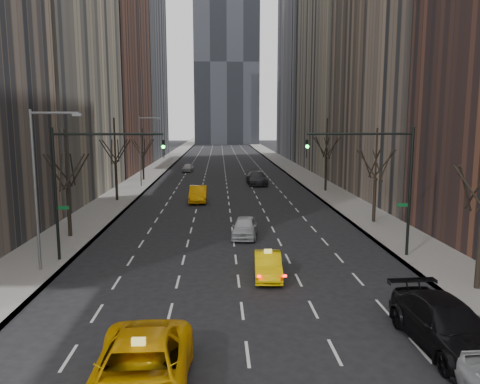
{
  "coord_description": "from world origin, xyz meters",
  "views": [
    {
      "loc": [
        -1.0,
        -16.11,
        8.48
      ],
      "look_at": [
        0.48,
        16.88,
        3.5
      ],
      "focal_mm": 35.0,
      "sensor_mm": 36.0,
      "label": 1
    }
  ],
  "objects": [
    {
      "name": "traffic_mast_right",
      "position": [
        9.11,
        12.0,
        5.49
      ],
      "size": [
        6.69,
        0.39,
        8.0
      ],
      "color": "black",
      "rests_on": "ground"
    },
    {
      "name": "taxi_sedan",
      "position": [
        1.64,
        8.57,
        0.68
      ],
      "size": [
        1.67,
        4.19,
        1.36
      ],
      "primitive_type": "imported",
      "rotation": [
        0.0,
        0.0,
        -0.06
      ],
      "color": "#EABE04",
      "rests_on": "ground"
    },
    {
      "name": "bld_left_far",
      "position": [
        -21.5,
        66.0,
        22.0
      ],
      "size": [
        14.0,
        28.0,
        44.0
      ],
      "primitive_type": "cube",
      "color": "brown",
      "rests_on": "ground"
    },
    {
      "name": "streetlight_near",
      "position": [
        -10.84,
        10.0,
        5.62
      ],
      "size": [
        2.83,
        0.22,
        9.0
      ],
      "color": "slate",
      "rests_on": "ground"
    },
    {
      "name": "ground",
      "position": [
        0.0,
        0.0,
        0.0
      ],
      "size": [
        400.0,
        400.0,
        0.0
      ],
      "primitive_type": "plane",
      "color": "black",
      "rests_on": "ground"
    },
    {
      "name": "far_taxi",
      "position": [
        -3.26,
        33.24,
        0.85
      ],
      "size": [
        1.83,
        5.16,
        1.69
      ],
      "primitive_type": "imported",
      "rotation": [
        0.0,
        0.0,
        0.01
      ],
      "color": "orange",
      "rests_on": "ground"
    },
    {
      "name": "traffic_mast_left",
      "position": [
        -9.11,
        12.0,
        5.49
      ],
      "size": [
        6.69,
        0.39,
        8.0
      ],
      "color": "black",
      "rests_on": "ground"
    },
    {
      "name": "sidewalk_left",
      "position": [
        -12.25,
        70.0,
        0.07
      ],
      "size": [
        4.5,
        320.0,
        0.15
      ],
      "primitive_type": "cube",
      "color": "slate",
      "rests_on": "ground"
    },
    {
      "name": "streetlight_far",
      "position": [
        -10.84,
        45.0,
        5.62
      ],
      "size": [
        2.83,
        0.22,
        9.0
      ],
      "color": "slate",
      "rests_on": "ground"
    },
    {
      "name": "bld_right_far",
      "position": [
        21.5,
        64.0,
        25.0
      ],
      "size": [
        14.0,
        28.0,
        50.0
      ],
      "primitive_type": "cube",
      "color": "tan",
      "rests_on": "ground"
    },
    {
      "name": "far_suv_grey",
      "position": [
        4.09,
        46.81,
        0.9
      ],
      "size": [
        2.8,
        6.29,
        1.79
      ],
      "primitive_type": "imported",
      "rotation": [
        0.0,
        0.0,
        0.05
      ],
      "color": "#2E2E33",
      "rests_on": "ground"
    },
    {
      "name": "tree_rw_c",
      "position": [
        12.0,
        40.0,
        4.04
      ],
      "size": [
        3.36,
        3.5,
        8.74
      ],
      "color": "black",
      "rests_on": "ground"
    },
    {
      "name": "tree_lw_d",
      "position": [
        -12.0,
        52.0,
        3.56
      ],
      "size": [
        3.36,
        3.5,
        7.36
      ],
      "color": "black",
      "rests_on": "ground"
    },
    {
      "name": "tree_lw_b",
      "position": [
        -12.0,
        18.0,
        3.72
      ],
      "size": [
        3.36,
        3.5,
        7.82
      ],
      "color": "black",
      "rests_on": "ground"
    },
    {
      "name": "far_car_white",
      "position": [
        -6.37,
        63.95,
        0.68
      ],
      "size": [
        2.01,
        4.16,
        1.37
      ],
      "primitive_type": "imported",
      "rotation": [
        0.0,
        0.0,
        -0.1
      ],
      "color": "beige",
      "rests_on": "ground"
    },
    {
      "name": "parked_suv_black",
      "position": [
        7.5,
        0.15,
        0.89
      ],
      "size": [
        2.83,
        6.29,
        1.79
      ],
      "primitive_type": "imported",
      "rotation": [
        0.0,
        0.0,
        0.05
      ],
      "color": "black",
      "rests_on": "ground"
    },
    {
      "name": "tree_rw_b",
      "position": [
        12.0,
        22.0,
        3.72
      ],
      "size": [
        3.36,
        3.5,
        7.82
      ],
      "color": "black",
      "rests_on": "ground"
    },
    {
      "name": "tree_lw_c",
      "position": [
        -12.0,
        34.0,
        4.04
      ],
      "size": [
        3.36,
        3.5,
        8.74
      ],
      "color": "black",
      "rests_on": "ground"
    },
    {
      "name": "taxi_suv",
      "position": [
        -3.45,
        -2.78,
        0.91
      ],
      "size": [
        3.16,
        6.64,
        1.83
      ],
      "primitive_type": "imported",
      "rotation": [
        0.0,
        0.0,
        0.02
      ],
      "color": "#E9A504",
      "rests_on": "ground"
    },
    {
      "name": "bld_right_deep",
      "position": [
        21.5,
        95.0,
        29.0
      ],
      "size": [
        14.0,
        30.0,
        58.0
      ],
      "primitive_type": "cube",
      "color": "slate",
      "rests_on": "ground"
    },
    {
      "name": "bld_left_deep",
      "position": [
        -21.5,
        96.0,
        30.0
      ],
      "size": [
        14.0,
        30.0,
        60.0
      ],
      "primitive_type": "cube",
      "color": "slate",
      "rests_on": "ground"
    },
    {
      "name": "sidewalk_right",
      "position": [
        12.25,
        70.0,
        0.07
      ],
      "size": [
        4.5,
        320.0,
        0.15
      ],
      "primitive_type": "cube",
      "color": "slate",
      "rests_on": "ground"
    },
    {
      "name": "silver_sedan_ahead",
      "position": [
        0.86,
        17.67,
        0.75
      ],
      "size": [
        2.28,
        4.59,
        1.5
      ],
      "primitive_type": "imported",
      "rotation": [
        0.0,
        0.0,
        -0.12
      ],
      "color": "#ABAEB3",
      "rests_on": "ground"
    }
  ]
}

